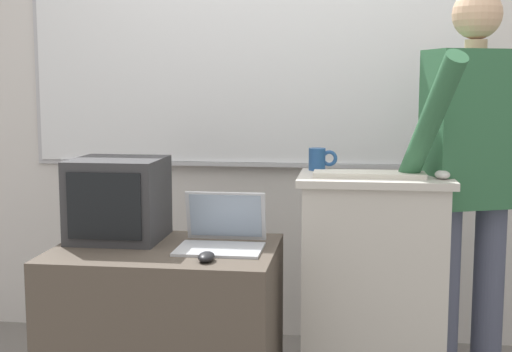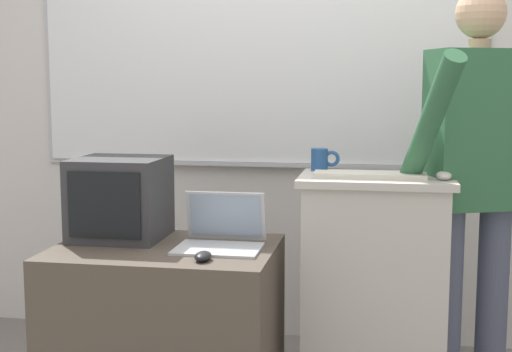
{
  "view_description": "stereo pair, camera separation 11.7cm",
  "coord_description": "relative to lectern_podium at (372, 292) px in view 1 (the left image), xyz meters",
  "views": [
    {
      "loc": [
        0.29,
        -2.41,
        1.38
      ],
      "look_at": [
        -0.09,
        0.41,
        1.0
      ],
      "focal_mm": 50.0,
      "sensor_mm": 36.0,
      "label": 1
    },
    {
      "loc": [
        0.4,
        -2.39,
        1.38
      ],
      "look_at": [
        -0.09,
        0.41,
        1.0
      ],
      "focal_mm": 50.0,
      "sensor_mm": 36.0,
      "label": 2
    }
  ],
  "objects": [
    {
      "name": "laptop",
      "position": [
        -0.6,
        -0.21,
        0.29
      ],
      "size": [
        0.33,
        0.3,
        0.21
      ],
      "color": "#B7BABF",
      "rests_on": "side_desk"
    },
    {
      "name": "lectern_podium",
      "position": [
        0.0,
        0.0,
        0.0
      ],
      "size": [
        0.62,
        0.42,
        1.0
      ],
      "color": "#BCB7AD",
      "rests_on": "ground_plane"
    },
    {
      "name": "computer_mouse_by_laptop",
      "position": [
        -0.62,
        -0.46,
        0.25
      ],
      "size": [
        0.06,
        0.1,
        0.03
      ],
      "color": "black",
      "rests_on": "side_desk"
    },
    {
      "name": "crt_monitor",
      "position": [
        -1.05,
        -0.14,
        0.4
      ],
      "size": [
        0.36,
        0.36,
        0.34
      ],
      "color": "#333335",
      "rests_on": "side_desk"
    },
    {
      "name": "back_wall",
      "position": [
        -0.39,
        0.87,
        0.85
      ],
      "size": [
        6.4,
        0.17,
        2.7
      ],
      "color": "silver",
      "rests_on": "ground_plane"
    },
    {
      "name": "computer_mouse_by_keyboard",
      "position": [
        0.26,
        -0.07,
        0.51
      ],
      "size": [
        0.06,
        0.1,
        0.03
      ],
      "color": "silver",
      "rests_on": "lectern_podium"
    },
    {
      "name": "coffee_mug",
      "position": [
        -0.24,
        0.14,
        0.55
      ],
      "size": [
        0.12,
        0.07,
        0.1
      ],
      "color": "#234C84",
      "rests_on": "lectern_podium"
    },
    {
      "name": "side_desk",
      "position": [
        -0.82,
        -0.26,
        -0.14
      ],
      "size": [
        0.88,
        0.63,
        0.73
      ],
      "color": "#4C4238",
      "rests_on": "ground_plane"
    },
    {
      "name": "person_presenter",
      "position": [
        0.4,
        0.08,
        0.51
      ],
      "size": [
        0.57,
        0.66,
        1.75
      ],
      "rotation": [
        0.0,
        0.0,
        0.37
      ],
      "color": "#474C60",
      "rests_on": "ground_plane"
    },
    {
      "name": "wireless_keyboard",
      "position": [
        -0.03,
        -0.05,
        0.51
      ],
      "size": [
        0.45,
        0.13,
        0.02
      ],
      "color": "beige",
      "rests_on": "lectern_podium"
    }
  ]
}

